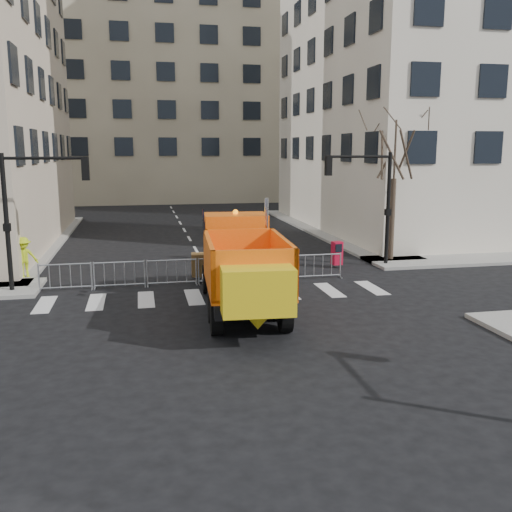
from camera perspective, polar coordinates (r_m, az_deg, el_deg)
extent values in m
plane|color=black|center=(16.78, -0.59, -8.61)|extent=(120.00, 120.00, 0.00)
cube|color=gray|center=(24.85, -4.35, -2.09)|extent=(64.00, 5.00, 0.15)
cube|color=gray|center=(67.93, -9.38, 15.94)|extent=(30.00, 18.00, 24.00)
cylinder|color=black|center=(23.75, -23.65, 2.89)|extent=(0.18, 0.18, 5.40)
cylinder|color=black|center=(27.72, 13.06, 4.49)|extent=(0.18, 0.18, 5.40)
cube|color=black|center=(19.78, -1.47, -2.75)|extent=(2.78, 7.36, 0.45)
cylinder|color=black|center=(22.33, -4.90, -2.30)|extent=(0.42, 1.12, 1.10)
cylinder|color=black|center=(22.52, 0.46, -2.14)|extent=(0.42, 1.12, 1.10)
cylinder|color=black|center=(18.54, -4.27, -4.98)|extent=(0.42, 1.12, 1.10)
cylinder|color=black|center=(18.78, 2.18, -4.75)|extent=(0.42, 1.12, 1.10)
cylinder|color=black|center=(17.29, -3.99, -6.13)|extent=(0.42, 1.12, 1.10)
cylinder|color=black|center=(17.54, 2.92, -5.87)|extent=(0.42, 1.12, 1.10)
cube|color=#FC610E|center=(22.77, -2.37, 0.82)|extent=(2.21, 1.74, 1.00)
cube|color=#FC610E|center=(21.39, -2.05, 1.82)|extent=(2.41, 1.75, 1.80)
cylinder|color=silver|center=(20.74, 1.05, 2.52)|extent=(0.14, 0.14, 2.41)
cube|color=#FC610E|center=(18.20, -1.00, -0.54)|extent=(2.80, 4.57, 1.65)
cube|color=yellow|center=(15.64, 0.18, -3.52)|extent=(2.07, 1.13, 1.30)
cube|color=brown|center=(24.62, -2.73, -0.81)|extent=(3.24, 0.79, 1.13)
imported|color=black|center=(23.25, -2.88, -0.55)|extent=(0.87, 0.71, 2.06)
imported|color=black|center=(23.50, 0.51, -0.42)|extent=(1.16, 1.00, 2.05)
imported|color=black|center=(23.19, -4.17, -0.80)|extent=(1.15, 1.06, 1.89)
imported|color=#C1DE1A|center=(26.19, -22.18, -0.11)|extent=(1.25, 0.93, 1.72)
cube|color=red|center=(27.21, 8.10, 0.29)|extent=(0.50, 0.46, 1.10)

